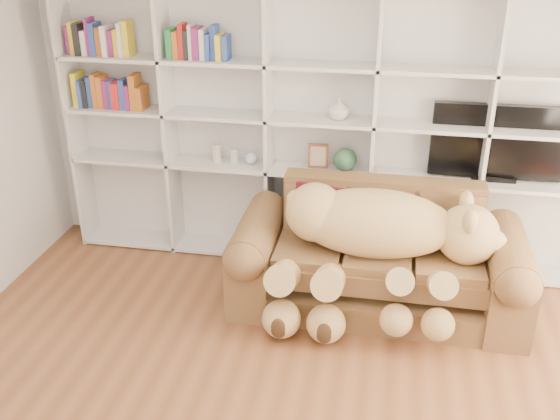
# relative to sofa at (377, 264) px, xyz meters

# --- Properties ---
(wall_back) EXTENTS (5.00, 0.02, 2.70)m
(wall_back) POSITION_rel_sofa_xyz_m (-0.55, 0.83, 1.00)
(wall_back) COLOR silver
(wall_back) RESTS_ON floor
(bookshelf) EXTENTS (4.43, 0.35, 2.40)m
(bookshelf) POSITION_rel_sofa_xyz_m (-0.79, 0.69, 0.95)
(bookshelf) COLOR silver
(bookshelf) RESTS_ON floor
(sofa) EXTENTS (2.23, 0.97, 0.94)m
(sofa) POSITION_rel_sofa_xyz_m (0.00, 0.00, 0.00)
(sofa) COLOR brown
(sofa) RESTS_ON floor
(teddy_bear) EXTENTS (1.73, 0.93, 1.00)m
(teddy_bear) POSITION_rel_sofa_xyz_m (-0.03, -0.19, 0.31)
(teddy_bear) COLOR tan
(teddy_bear) RESTS_ON sofa
(throw_pillow) EXTENTS (0.47, 0.33, 0.45)m
(throw_pillow) POSITION_rel_sofa_xyz_m (-0.47, 0.16, 0.34)
(throw_pillow) COLOR #5E1011
(throw_pillow) RESTS_ON sofa
(tv) EXTENTS (1.06, 0.18, 0.62)m
(tv) POSITION_rel_sofa_xyz_m (0.87, 0.69, 0.82)
(tv) COLOR black
(tv) RESTS_ON bookshelf
(picture_frame) EXTENTS (0.17, 0.04, 0.21)m
(picture_frame) POSITION_rel_sofa_xyz_m (-0.57, 0.64, 0.63)
(picture_frame) COLOR brown
(picture_frame) RESTS_ON bookshelf
(green_vase) EXTENTS (0.20, 0.20, 0.20)m
(green_vase) POSITION_rel_sofa_xyz_m (-0.34, 0.64, 0.61)
(green_vase) COLOR #2C5738
(green_vase) RESTS_ON bookshelf
(figurine_tall) EXTENTS (0.10, 0.10, 0.16)m
(figurine_tall) POSITION_rel_sofa_xyz_m (-1.46, 0.64, 0.59)
(figurine_tall) COLOR beige
(figurine_tall) RESTS_ON bookshelf
(figurine_short) EXTENTS (0.10, 0.10, 0.13)m
(figurine_short) POSITION_rel_sofa_xyz_m (-1.30, 0.64, 0.58)
(figurine_short) COLOR beige
(figurine_short) RESTS_ON bookshelf
(snow_globe) EXTENTS (0.10, 0.10, 0.10)m
(snow_globe) POSITION_rel_sofa_xyz_m (-1.15, 0.64, 0.57)
(snow_globe) COLOR white
(snow_globe) RESTS_ON bookshelf
(shelf_vase) EXTENTS (0.21, 0.21, 0.18)m
(shelf_vase) POSITION_rel_sofa_xyz_m (-0.41, 0.64, 1.05)
(shelf_vase) COLOR beige
(shelf_vase) RESTS_ON bookshelf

